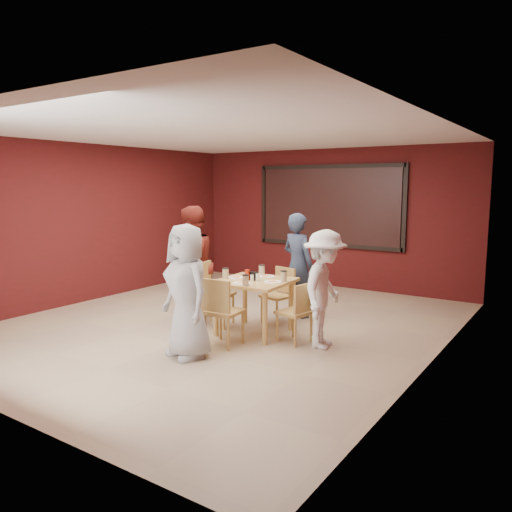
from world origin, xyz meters
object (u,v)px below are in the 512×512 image
Objects in this scene: chair_left at (212,290)px; diner_right at (324,289)px; chair_back at (280,292)px; diner_left at (191,264)px; diner_front at (187,291)px; chair_front at (221,308)px; chair_right at (298,309)px; diner_back at (298,265)px; dining_table at (254,287)px.

chair_left is 0.62× the size of diner_right.
diner_right reaches higher than chair_back.
diner_front is at bearing 29.89° from diner_left.
diner_right is at bearing -33.52° from chair_back.
chair_front reaches higher than chair_right.
chair_left reaches higher than chair_back.
chair_right is (0.74, -0.77, -0.01)m from chair_back.
chair_left reaches higher than chair_front.
chair_left is at bearing 73.90° from diner_left.
chair_right is 0.49× the size of diner_back.
chair_right is 1.52m from diner_front.
diner_right is (2.28, -0.05, -0.12)m from diner_left.
chair_front is 1.92m from diner_back.
diner_front reaches higher than chair_left.
chair_left is 0.53× the size of diner_left.
diner_back reaches higher than chair_back.
chair_left is at bearing 80.00° from diner_right.
diner_right is (1.21, 1.25, -0.05)m from diner_front.
dining_table is 1.09m from diner_right.
diner_back is (0.06, 0.44, 0.35)m from chair_back.
chair_right is (0.74, -0.06, -0.21)m from dining_table.
chair_back reaches higher than chair_right.
chair_back is 1.42m from diner_left.
dining_table reaches higher than chair_front.
diner_right is (1.09, -0.72, 0.29)m from chair_back.
diner_back is 1.08× the size of diner_right.
diner_front is 1.74m from diner_right.
chair_back is at bearing 104.93° from diner_front.
dining_table is 0.77m from chair_right.
diner_left is (-1.93, 0.11, 0.42)m from chair_right.
diner_back is (0.81, 1.16, 0.29)m from chair_left.
chair_left reaches higher than dining_table.
diner_back is at bearing 54.98° from chair_left.
chair_back is 1.34m from diner_right.
chair_front is 0.51× the size of diner_left.
chair_back is 0.47× the size of diner_left.
chair_front is at bearing -91.77° from dining_table.
chair_left is (-0.76, -0.00, -0.14)m from dining_table.
chair_back is (-0.00, 0.72, -0.20)m from dining_table.
diner_left is at bearing 57.70° from diner_back.
diner_left reaches higher than chair_back.
chair_right is 1.44m from diner_back.
diner_back reaches higher than chair_left.
chair_left is 1.50m from chair_right.
diner_left reaches higher than diner_back.
chair_left is 1.16× the size of chair_right.
chair_back is 0.88× the size of chair_left.
diner_back is at bearing 119.34° from chair_right.
chair_left reaches higher than chair_right.
dining_table is 1.21m from diner_left.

